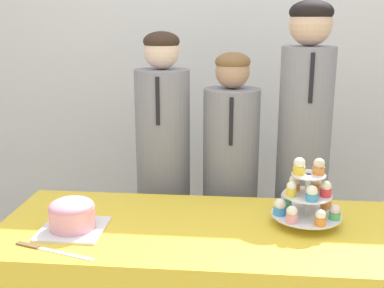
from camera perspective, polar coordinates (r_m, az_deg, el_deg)
name	(u,v)px	position (r m, az deg, el deg)	size (l,w,h in m)	color
wall_back	(237,49)	(3.09, 5.34, 11.20)	(9.00, 0.06, 2.70)	silver
round_cake	(72,215)	(1.86, -14.03, -8.15)	(0.24, 0.24, 0.13)	white
cake_knife	(41,248)	(1.77, -17.42, -11.73)	(0.31, 0.11, 0.01)	silver
cupcake_stand	(306,197)	(1.89, 13.40, -6.11)	(0.27, 0.27, 0.27)	silver
student_0	(164,188)	(2.43, -3.38, -5.23)	(0.26, 0.27, 1.47)	gray
student_1	(230,200)	(2.42, 4.51, -6.62)	(0.27, 0.27, 1.38)	gray
student_2	(302,174)	(2.39, 12.87, -3.53)	(0.25, 0.25, 1.61)	gray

